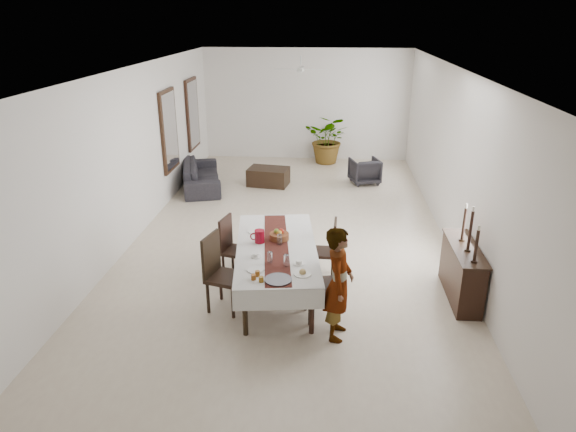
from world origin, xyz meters
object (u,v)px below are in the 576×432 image
(woman, at_px, (339,284))
(sofa, at_px, (201,175))
(red_pitcher, at_px, (260,236))
(dining_table_top, at_px, (276,248))
(sideboard_body, at_px, (462,273))

(woman, relative_size, sofa, 0.73)
(sofa, bearing_deg, red_pitcher, -171.44)
(red_pitcher, height_order, sofa, red_pitcher)
(woman, bearing_deg, sofa, 35.80)
(dining_table_top, relative_size, sideboard_body, 1.79)
(dining_table_top, xyz_separation_m, red_pitcher, (-0.27, 0.12, 0.14))
(red_pitcher, bearing_deg, sideboard_body, -1.15)
(dining_table_top, height_order, sideboard_body, sideboard_body)
(dining_table_top, xyz_separation_m, sideboard_body, (2.84, 0.06, -0.33))
(red_pitcher, xyz_separation_m, woman, (1.21, -1.24, -0.09))
(woman, xyz_separation_m, sofa, (-3.36, 6.17, -0.48))
(woman, bearing_deg, dining_table_top, 47.20)
(red_pitcher, distance_m, sideboard_body, 3.15)
(dining_table_top, bearing_deg, woman, -57.19)
(sofa, bearing_deg, woman, -166.40)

